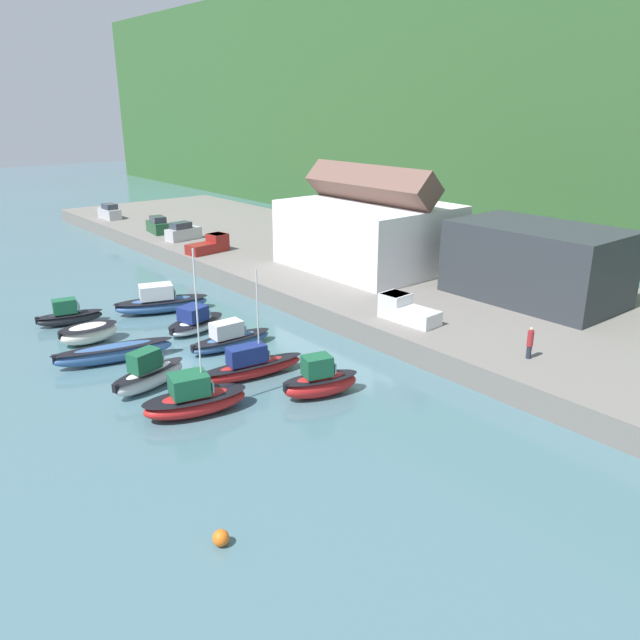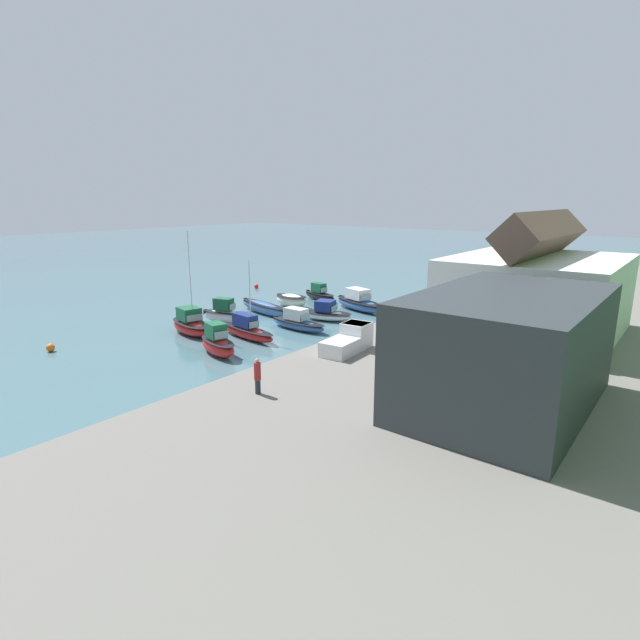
{
  "view_description": "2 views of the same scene",
  "coord_description": "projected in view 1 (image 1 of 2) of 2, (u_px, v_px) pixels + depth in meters",
  "views": [
    {
      "loc": [
        37.55,
        -18.11,
        17.39
      ],
      "look_at": [
        4.89,
        8.71,
        2.65
      ],
      "focal_mm": 35.0,
      "sensor_mm": 36.0,
      "label": 1
    },
    {
      "loc": [
        36.46,
        35.6,
        12.77
      ],
      "look_at": [
        0.71,
        7.78,
        1.7
      ],
      "focal_mm": 28.0,
      "sensor_mm": 36.0,
      "label": 2
    }
  ],
  "objects": [
    {
      "name": "moored_boat_9",
      "position": [
        194.0,
        399.0,
        36.58
      ],
      "size": [
        3.77,
        6.6,
        9.93
      ],
      "rotation": [
        0.0,
        0.0,
        -0.23
      ],
      "color": "red",
      "rests_on": "ground_plane"
    },
    {
      "name": "moored_boat_0",
      "position": [
        161.0,
        302.0,
        54.52
      ],
      "size": [
        4.81,
        8.42,
        2.53
      ],
      "rotation": [
        0.0,
        0.0,
        -0.32
      ],
      "color": "#33568E",
      "rests_on": "ground_plane"
    },
    {
      "name": "moored_boat_1",
      "position": [
        195.0,
        322.0,
        50.01
      ],
      "size": [
        3.79,
        5.88,
        2.14
      ],
      "rotation": [
        0.0,
        0.0,
        0.26
      ],
      "color": "silver",
      "rests_on": "ground_plane"
    },
    {
      "name": "moored_boat_2",
      "position": [
        230.0,
        339.0,
        46.44
      ],
      "size": [
        2.08,
        6.69,
        2.17
      ],
      "rotation": [
        0.0,
        0.0,
        -0.04
      ],
      "color": "#33568E",
      "rests_on": "ground_plane"
    },
    {
      "name": "pickup_truck_1",
      "position": [
        405.0,
        310.0,
        47.34
      ],
      "size": [
        4.85,
        2.29,
        1.9
      ],
      "rotation": [
        0.0,
        0.0,
        1.64
      ],
      "color": "silver",
      "rests_on": "quay_promenade"
    },
    {
      "name": "moored_boat_7",
      "position": [
        114.0,
        353.0,
        44.02
      ],
      "size": [
        3.45,
        8.52,
        1.36
      ],
      "rotation": [
        0.0,
        0.0,
        -0.23
      ],
      "color": "#33568E",
      "rests_on": "ground_plane"
    },
    {
      "name": "moored_boat_5",
      "position": [
        69.0,
        315.0,
        51.54
      ],
      "size": [
        2.63,
        5.52,
        2.19
      ],
      "rotation": [
        0.0,
        0.0,
        -0.2
      ],
      "color": "black",
      "rests_on": "ground_plane"
    },
    {
      "name": "moored_boat_4",
      "position": [
        320.0,
        381.0,
        38.79
      ],
      "size": [
        3.06,
        5.28,
        2.73
      ],
      "rotation": [
        0.0,
        0.0,
        -0.27
      ],
      "color": "red",
      "rests_on": "ground_plane"
    },
    {
      "name": "ground_plane",
      "position": [
        181.0,
        364.0,
        43.98
      ],
      "size": [
        320.0,
        320.0,
        0.0
      ],
      "primitive_type": "plane",
      "color": "#476B75"
    },
    {
      "name": "yacht_club_building",
      "position": [
        535.0,
        263.0,
        51.76
      ],
      "size": [
        13.64,
        8.28,
        6.23
      ],
      "color": "#2D3338",
      "rests_on": "quay_promenade"
    },
    {
      "name": "parked_car_0",
      "position": [
        110.0,
        212.0,
        89.02
      ],
      "size": [
        4.25,
        1.91,
        2.16
      ],
      "rotation": [
        0.0,
        0.0,
        1.6
      ],
      "color": "#B7B7BC",
      "rests_on": "quay_promenade"
    },
    {
      "name": "moored_boat_6",
      "position": [
        89.0,
        333.0,
        47.54
      ],
      "size": [
        2.46,
        4.49,
        1.53
      ],
      "rotation": [
        0.0,
        0.0,
        -0.03
      ],
      "color": "white",
      "rests_on": "ground_plane"
    },
    {
      "name": "quay_promenade",
      "position": [
        422.0,
        288.0,
        58.81
      ],
      "size": [
        126.63,
        25.56,
        1.72
      ],
      "color": "slate",
      "rests_on": "ground_plane"
    },
    {
      "name": "mooring_buoy_1",
      "position": [
        221.0,
        538.0,
        25.81
      ],
      "size": [
        0.71,
        0.71,
        0.71
      ],
      "color": "orange",
      "rests_on": "ground_plane"
    },
    {
      "name": "parked_car_3",
      "position": [
        158.0,
        226.0,
        79.23
      ],
      "size": [
        4.4,
        2.35,
        2.16
      ],
      "rotation": [
        0.0,
        0.0,
        1.44
      ],
      "color": "#1E4C2D",
      "rests_on": "quay_promenade"
    },
    {
      "name": "person_on_quay",
      "position": [
        530.0,
        342.0,
        40.1
      ],
      "size": [
        0.4,
        0.4,
        2.14
      ],
      "color": "#232838",
      "rests_on": "quay_promenade"
    },
    {
      "name": "moored_boat_8",
      "position": [
        149.0,
        374.0,
        39.85
      ],
      "size": [
        3.04,
        5.8,
        2.67
      ],
      "rotation": [
        0.0,
        0.0,
        0.27
      ],
      "color": "silver",
      "rests_on": "ground_plane"
    },
    {
      "name": "parked_car_1",
      "position": [
        183.0,
        232.0,
        75.26
      ],
      "size": [
        2.33,
        4.4,
        2.16
      ],
      "rotation": [
        0.0,
        0.0,
        0.13
      ],
      "color": "#B7B7BC",
      "rests_on": "quay_promenade"
    },
    {
      "name": "moored_boat_3",
      "position": [
        251.0,
        366.0,
        41.51
      ],
      "size": [
        2.66,
        7.58,
        7.39
      ],
      "rotation": [
        0.0,
        0.0,
        -0.14
      ],
      "color": "red",
      "rests_on": "ground_plane"
    },
    {
      "name": "pickup_truck_0",
      "position": [
        211.0,
        245.0,
        69.1
      ],
      "size": [
        2.56,
        4.94,
        1.9
      ],
      "rotation": [
        0.0,
        0.0,
        0.13
      ],
      "color": "maroon",
      "rests_on": "quay_promenade"
    },
    {
      "name": "harbor_clubhouse",
      "position": [
        368.0,
        231.0,
        62.12
      ],
      "size": [
        15.71,
        12.48,
        10.1
      ],
      "color": "white",
      "rests_on": "quay_promenade"
    }
  ]
}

